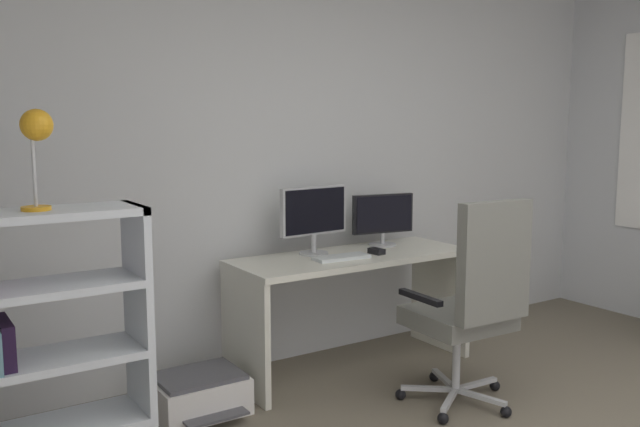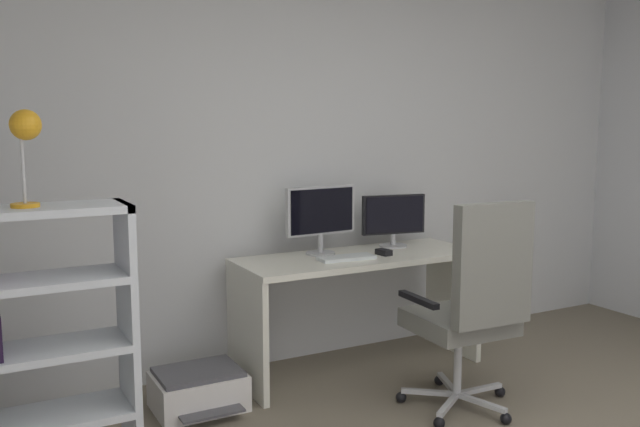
# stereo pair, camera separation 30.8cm
# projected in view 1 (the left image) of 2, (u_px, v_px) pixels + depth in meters

# --- Properties ---
(wall_back) EXTENTS (5.32, 0.10, 2.65)m
(wall_back) POSITION_uv_depth(u_px,v_px,m) (297.00, 154.00, 4.33)
(wall_back) COLOR silver
(wall_back) RESTS_ON ground
(desk) EXTENTS (1.52, 0.56, 0.73)m
(desk) POSITION_uv_depth(u_px,v_px,m) (352.00, 284.00, 4.17)
(desk) COLOR silver
(desk) RESTS_ON ground
(monitor_main) EXTENTS (0.47, 0.18, 0.42)m
(monitor_main) POSITION_uv_depth(u_px,v_px,m) (314.00, 214.00, 4.11)
(monitor_main) COLOR #B2B5B7
(monitor_main) RESTS_ON desk
(monitor_secondary) EXTENTS (0.43, 0.18, 0.34)m
(monitor_secondary) POSITION_uv_depth(u_px,v_px,m) (383.00, 216.00, 4.41)
(monitor_secondary) COLOR #B2B5B7
(monitor_secondary) RESTS_ON desk
(keyboard) EXTENTS (0.35, 0.15, 0.02)m
(keyboard) POSITION_uv_depth(u_px,v_px,m) (341.00, 257.00, 3.99)
(keyboard) COLOR silver
(keyboard) RESTS_ON desk
(computer_mouse) EXTENTS (0.07, 0.11, 0.03)m
(computer_mouse) POSITION_uv_depth(u_px,v_px,m) (376.00, 251.00, 4.15)
(computer_mouse) COLOR black
(computer_mouse) RESTS_ON desk
(office_chair) EXTENTS (0.62, 0.63, 1.14)m
(office_chair) POSITION_uv_depth(u_px,v_px,m) (473.00, 299.00, 3.55)
(office_chair) COLOR #B7BABC
(office_chair) RESTS_ON ground
(bookshelf) EXTENTS (0.89, 0.31, 1.20)m
(bookshelf) POSITION_uv_depth(u_px,v_px,m) (2.00, 374.00, 2.58)
(bookshelf) COLOR silver
(bookshelf) RESTS_ON ground
(desk_lamp) EXTENTS (0.13, 0.12, 0.39)m
(desk_lamp) POSITION_uv_depth(u_px,v_px,m) (36.00, 134.00, 2.55)
(desk_lamp) COLOR orange
(desk_lamp) RESTS_ON bookshelf
(printer) EXTENTS (0.47, 0.45, 0.22)m
(printer) POSITION_uv_depth(u_px,v_px,m) (199.00, 394.00, 3.57)
(printer) COLOR white
(printer) RESTS_ON ground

